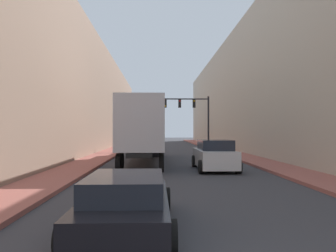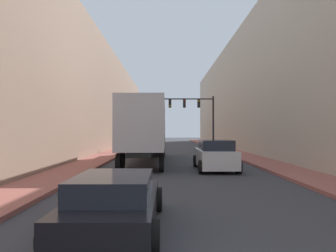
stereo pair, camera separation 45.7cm
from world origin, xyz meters
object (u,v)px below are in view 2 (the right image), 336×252
(suv_car, at_px, (215,156))
(semi_truck, at_px, (146,129))
(sedan_car, at_px, (115,202))
(traffic_signal_gantry, at_px, (197,111))

(suv_car, bearing_deg, semi_truck, 132.38)
(sedan_car, distance_m, suv_car, 11.46)
(semi_truck, relative_size, sedan_car, 2.96)
(semi_truck, height_order, traffic_signal_gantry, traffic_signal_gantry)
(semi_truck, height_order, suv_car, semi_truck)
(sedan_car, bearing_deg, suv_car, 70.25)
(semi_truck, xyz_separation_m, sedan_car, (0.21, -15.26, -1.70))
(sedan_car, bearing_deg, semi_truck, 90.79)
(traffic_signal_gantry, bearing_deg, semi_truck, -109.61)
(semi_truck, xyz_separation_m, suv_car, (4.08, -4.47, -1.49))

